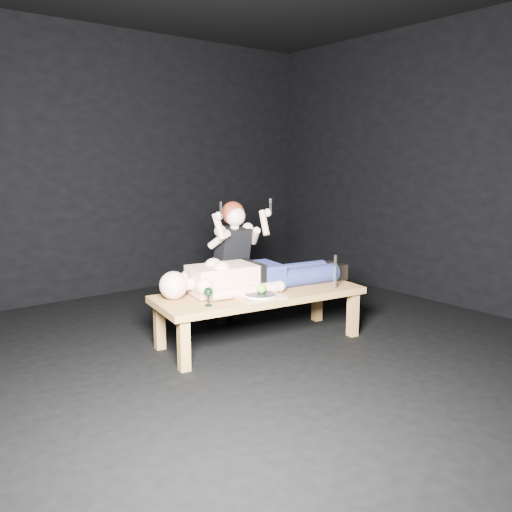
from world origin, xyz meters
The scene contains 13 objects.
ground centered at (0.00, 0.00, 0.00)m, with size 5.00×5.00×0.00m, color black.
back_wall centered at (0.00, 2.50, 1.50)m, with size 5.00×5.00×0.00m, color black.
table centered at (0.11, 0.10, 0.23)m, with size 1.79×0.67×0.45m, color #A2773B.
lying_man centered at (0.18, 0.19, 0.60)m, with size 1.98×0.60×0.29m, color beige, non-canonical shape.
kneeling_woman centered at (0.22, 0.72, 0.61)m, with size 0.65×0.72×1.21m, color black, non-canonical shape.
serving_tray centered at (-0.03, -0.10, 0.46)m, with size 0.36×0.26×0.02m, color tan.
plate centered at (-0.03, -0.10, 0.48)m, with size 0.24×0.24×0.02m, color white.
apple centered at (-0.01, -0.08, 0.53)m, with size 0.08×0.08×0.08m, color #438C27.
goblet centered at (-0.48, -0.02, 0.52)m, with size 0.07×0.07×0.15m, color black, non-canonical shape.
fork_flat centered at (-0.37, -0.04, 0.45)m, with size 0.02×0.19×0.01m, color #B2B2B7.
knife_flat centered at (0.12, -0.10, 0.45)m, with size 0.02×0.19×0.01m, color #B2B2B7.
spoon_flat centered at (0.06, -0.04, 0.45)m, with size 0.02×0.19×0.01m, color #B2B2B7.
carving_knife centered at (0.69, -0.22, 0.60)m, with size 0.04×0.04×0.30m, color #B2B2B7, non-canonical shape.
Camera 1 is at (-2.59, -3.35, 1.56)m, focal length 37.15 mm.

